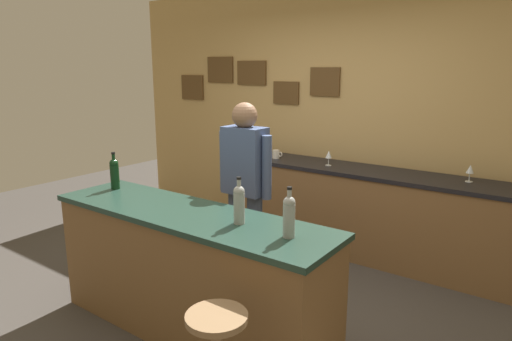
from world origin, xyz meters
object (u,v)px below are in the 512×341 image
wine_bottle_b (239,203)px  wine_glass_c (470,170)px  wine_bottle_c (289,215)px  wine_glass_b (329,155)px  wine_bottle_a (115,173)px  bartender (245,184)px  coffee_mug (276,154)px  wine_glass_a (255,146)px

wine_bottle_b → wine_glass_c: (0.96, 2.10, -0.05)m
wine_bottle_c → wine_glass_b: size_ratio=1.97×
wine_glass_b → wine_bottle_a: bearing=-116.9°
wine_bottle_c → wine_bottle_b: bearing=177.6°
bartender → wine_bottle_c: size_ratio=5.29×
wine_glass_b → wine_glass_c: size_ratio=1.00×
bartender → wine_glass_b: size_ratio=10.45×
bartender → coffee_mug: bearing=111.9°
bartender → coffee_mug: bartender is taller
wine_bottle_b → wine_bottle_c: bearing=-2.4°
wine_glass_a → wine_glass_b: bearing=0.2°
wine_glass_c → bartender: bearing=-137.6°
wine_glass_a → wine_glass_b: same height
wine_glass_a → coffee_mug: 0.30m
wine_bottle_b → coffee_mug: 2.22m
wine_bottle_a → bartender: bearing=39.9°
wine_glass_c → coffee_mug: 1.97m
wine_glass_a → wine_glass_c: same height
wine_glass_b → coffee_mug: (-0.64, -0.01, -0.06)m
bartender → wine_glass_b: bearing=82.8°
wine_bottle_a → wine_bottle_c: same height
wine_glass_a → coffee_mug: (0.30, -0.00, -0.06)m
wine_bottle_a → wine_glass_a: wine_bottle_a is taller
coffee_mug → wine_bottle_c: bearing=-55.0°
coffee_mug → wine_glass_c: bearing=3.7°
wine_bottle_b → wine_glass_b: (-0.37, 1.97, -0.05)m
coffee_mug → wine_bottle_a: bearing=-99.8°
wine_bottle_c → bartender: bearing=139.8°
wine_bottle_b → wine_bottle_c: size_ratio=1.00×
bartender → wine_bottle_a: 1.07m
wine_bottle_a → wine_glass_c: wine_bottle_a is taller
bartender → wine_bottle_b: (0.52, -0.75, 0.12)m
wine_bottle_c → wine_glass_a: (-1.69, 1.99, -0.05)m
wine_bottle_c → wine_glass_b: (-0.75, 1.99, -0.05)m
bartender → wine_glass_c: bearing=42.4°
wine_bottle_c → coffee_mug: bearing=125.0°
bartender → wine_glass_b: bartender is taller
wine_glass_a → coffee_mug: size_ratio=1.24×
bartender → wine_glass_c: 2.00m
wine_bottle_b → wine_glass_b: bearing=100.5°
wine_bottle_a → wine_glass_a: 1.91m
wine_glass_b → coffee_mug: size_ratio=1.24×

